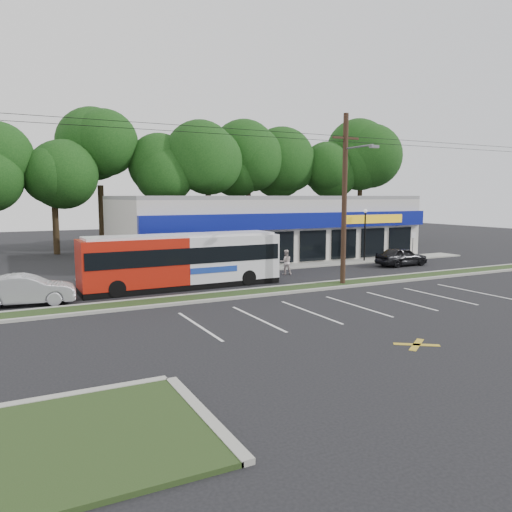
{
  "coord_description": "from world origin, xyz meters",
  "views": [
    {
      "loc": [
        -14.96,
        -22.76,
        5.26
      ],
      "look_at": [
        -0.76,
        5.0,
        1.52
      ],
      "focal_mm": 35.0,
      "sensor_mm": 36.0,
      "label": 1
    }
  ],
  "objects": [
    {
      "name": "ground",
      "position": [
        0.0,
        0.0,
        0.0
      ],
      "size": [
        120.0,
        120.0,
        0.0
      ],
      "primitive_type": "plane",
      "color": "black",
      "rests_on": "ground"
    },
    {
      "name": "grass_strip",
      "position": [
        0.0,
        1.0,
        0.06
      ],
      "size": [
        40.0,
        1.6,
        0.12
      ],
      "primitive_type": "cube",
      "color": "#203214",
      "rests_on": "ground"
    },
    {
      "name": "curb_south",
      "position": [
        0.0,
        0.15,
        0.07
      ],
      "size": [
        40.0,
        0.25,
        0.14
      ],
      "primitive_type": "cube",
      "color": "#9E9E93",
      "rests_on": "ground"
    },
    {
      "name": "curb_north",
      "position": [
        0.0,
        1.85,
        0.07
      ],
      "size": [
        40.0,
        0.25,
        0.14
      ],
      "primitive_type": "cube",
      "color": "#9E9E93",
      "rests_on": "ground"
    },
    {
      "name": "grass_island",
      "position": [
        -15.0,
        -12.0,
        0.06
      ],
      "size": [
        8.0,
        5.0,
        0.12
      ],
      "primitive_type": "cube",
      "color": "#203214",
      "rests_on": "ground"
    },
    {
      "name": "sidewalk",
      "position": [
        5.0,
        9.0,
        0.05
      ],
      "size": [
        32.0,
        2.2,
        0.1
      ],
      "primitive_type": "cube",
      "color": "#9E9E93",
      "rests_on": "ground"
    },
    {
      "name": "strip_mall",
      "position": [
        5.5,
        15.91,
        2.65
      ],
      "size": [
        25.0,
        12.55,
        5.3
      ],
      "color": "beige",
      "rests_on": "ground"
    },
    {
      "name": "utility_pole",
      "position": [
        2.83,
        0.93,
        5.41
      ],
      "size": [
        50.0,
        2.77,
        10.0
      ],
      "color": "black",
      "rests_on": "ground"
    },
    {
      "name": "lamp_post",
      "position": [
        11.0,
        8.8,
        2.67
      ],
      "size": [
        0.3,
        0.3,
        4.25
      ],
      "color": "black",
      "rests_on": "ground"
    },
    {
      "name": "sign_post",
      "position": [
        16.0,
        8.57,
        1.56
      ],
      "size": [
        0.45,
        0.1,
        2.23
      ],
      "color": "#59595E",
      "rests_on": "ground"
    },
    {
      "name": "tree_line",
      "position": [
        4.0,
        26.0,
        8.42
      ],
      "size": [
        46.76,
        6.76,
        11.83
      ],
      "color": "black",
      "rests_on": "ground"
    },
    {
      "name": "metrobus",
      "position": [
        -5.74,
        4.5,
        1.64
      ],
      "size": [
        11.59,
        2.61,
        3.11
      ],
      "rotation": [
        0.0,
        0.0,
        0.01
      ],
      "color": "#B21B0D",
      "rests_on": "ground"
    },
    {
      "name": "car_dark",
      "position": [
        12.03,
        5.69,
        0.72
      ],
      "size": [
        4.22,
        1.74,
        1.43
      ],
      "primitive_type": "imported",
      "rotation": [
        0.0,
        0.0,
        1.58
      ],
      "color": "black",
      "rests_on": "ground"
    },
    {
      "name": "car_silver",
      "position": [
        -14.07,
        3.5,
        0.75
      ],
      "size": [
        4.72,
        2.18,
        1.5
      ],
      "primitive_type": "imported",
      "rotation": [
        0.0,
        0.0,
        1.44
      ],
      "color": "#A8A9AF",
      "rests_on": "ground"
    },
    {
      "name": "pedestrian_a",
      "position": [
        2.32,
        8.5,
        0.85
      ],
      "size": [
        0.72,
        0.6,
        1.7
      ],
      "primitive_type": "imported",
      "rotation": [
        0.0,
        0.0,
        3.49
      ],
      "color": "silver",
      "rests_on": "ground"
    },
    {
      "name": "pedestrian_b",
      "position": [
        2.0,
        6.0,
        0.84
      ],
      "size": [
        0.97,
        0.85,
        1.69
      ],
      "primitive_type": "imported",
      "rotation": [
        0.0,
        0.0,
        2.85
      ],
      "color": "beige",
      "rests_on": "ground"
    }
  ]
}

